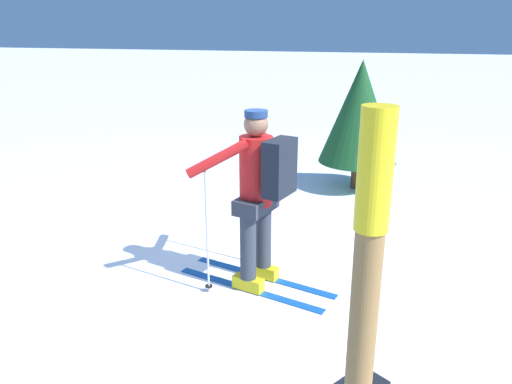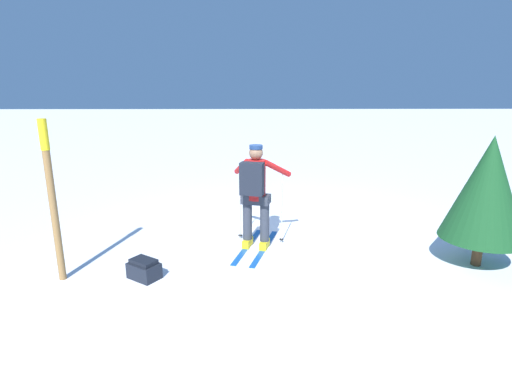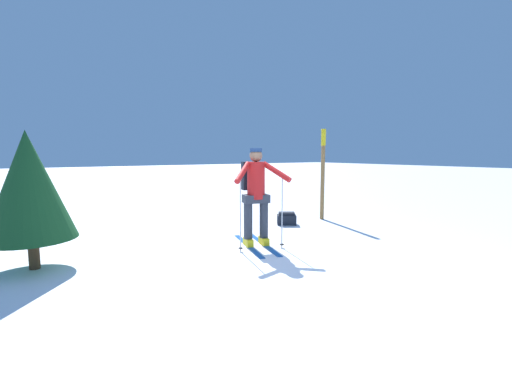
# 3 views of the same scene
# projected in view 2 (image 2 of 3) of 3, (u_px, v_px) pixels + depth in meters

# --- Properties ---
(ground_plane) EXTENTS (80.00, 80.00, 0.00)m
(ground_plane) POSITION_uv_depth(u_px,v_px,m) (285.00, 230.00, 7.33)
(ground_plane) COLOR white
(skier) EXTENTS (0.99, 1.60, 1.69)m
(skier) POSITION_uv_depth(u_px,v_px,m) (256.00, 191.00, 6.28)
(skier) COLOR #144C9E
(skier) RESTS_ON ground_plane
(dropped_backpack) EXTENTS (0.51, 0.47, 0.28)m
(dropped_backpack) POSITION_uv_depth(u_px,v_px,m) (144.00, 269.00, 5.47)
(dropped_backpack) COLOR black
(dropped_backpack) RESTS_ON ground_plane
(trail_marker) EXTENTS (0.11, 0.11, 2.18)m
(trail_marker) POSITION_uv_depth(u_px,v_px,m) (51.00, 190.00, 5.16)
(trail_marker) COLOR olive
(trail_marker) RESTS_ON ground_plane
(pine_tree) EXTENTS (1.15, 1.15, 1.92)m
(pine_tree) POSITION_uv_depth(u_px,v_px,m) (487.00, 189.00, 5.62)
(pine_tree) COLOR #4C331E
(pine_tree) RESTS_ON ground_plane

